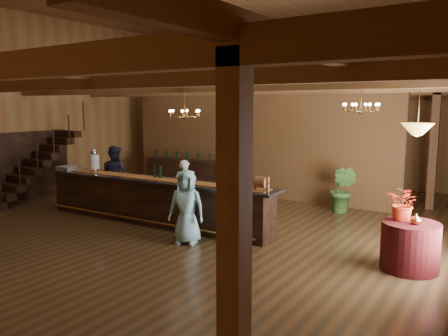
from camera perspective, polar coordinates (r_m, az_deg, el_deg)
The scene contains 26 objects.
floor at distance 10.66m, azimuth -3.52°, elevation -6.97°, with size 14.00×14.00×0.00m, color #53351A.
wall_back at distance 16.43m, azimuth 11.36°, elevation 7.92°, with size 12.00×0.10×5.50m, color olive.
wall_left at distance 14.70m, azimuth -22.84°, elevation 7.43°, with size 0.10×14.00×5.50m, color olive.
beam_grid at distance 10.71m, azimuth -2.02°, elevation 10.63°, with size 11.90×13.90×0.39m.
support_posts at distance 9.96m, azimuth -5.33°, elevation 1.32°, with size 9.20×10.20×3.20m.
partition_wall at distance 13.55m, azimuth 3.64°, elevation 2.95°, with size 9.00×0.18×3.10m, color brown.
staircase at distance 13.95m, azimuth -23.70°, elevation 0.15°, with size 1.00×2.80×2.00m.
backroom_boxes at distance 15.34m, azimuth 7.99°, elevation -0.34°, with size 4.10×0.60×1.10m.
tasting_bar at distance 10.55m, azimuth -9.25°, elevation -4.18°, with size 6.45×1.11×1.08m.
beverage_dispenser at distance 11.82m, azimuth -16.61°, elevation 0.91°, with size 0.26×0.26×0.60m.
glass_rack_tray at distance 12.41m, azimuth -19.55°, elevation 0.01°, with size 0.50×0.50×0.10m, color gray.
raffle_drum at distance 8.82m, azimuth 4.91°, elevation -1.89°, with size 0.34×0.24×0.30m.
bar_bottle_0 at distance 10.54m, azimuth -9.01°, elevation -0.45°, with size 0.07×0.07×0.30m, color black.
bar_bottle_1 at distance 10.44m, azimuth -8.33°, elevation -0.52°, with size 0.07×0.07×0.30m, color black.
bar_bottle_2 at distance 10.05m, azimuth -5.51°, elevation -0.81°, with size 0.07×0.07×0.30m, color black.
backbar_shelf at distance 14.36m, azimuth -4.04°, elevation -0.99°, with size 3.54×0.55×0.99m, color #412516.
round_table at distance 8.17m, azimuth 23.12°, elevation -9.38°, with size 0.96×0.96×0.83m, color #4C1510.
chandelier_left at distance 10.96m, azimuth -5.15°, elevation 7.16°, with size 0.80×0.80×0.76m.
chandelier_right at distance 10.23m, azimuth 17.44°, elevation 7.62°, with size 0.80×0.80×0.61m.
pendant_lamp at distance 7.82m, azimuth 23.94°, elevation 4.67°, with size 0.52×0.52×0.90m.
bartender at distance 10.92m, azimuth -5.17°, elevation -2.71°, with size 0.53×0.35×1.45m, color white.
staff_second at distance 12.49m, azimuth -14.04°, elevation -1.00°, with size 0.82×0.64×1.69m, color black.
guest at distance 8.87m, azimuth -4.91°, elevation -5.07°, with size 0.74×0.48×1.51m, color #98DDEA.
floor_plant at distance 11.74m, azimuth 15.26°, elevation -2.74°, with size 0.68×0.55×1.24m, color #3F702C.
table_flowers at distance 8.07m, azimuth 22.44°, elevation -4.31°, with size 0.54×0.47×0.60m, color red.
table_vase at distance 7.93m, azimuth 23.80°, elevation -5.75°, with size 0.14×0.14×0.29m, color #AA7034.
Camera 1 is at (6.20, -8.21, 2.79)m, focal length 35.00 mm.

